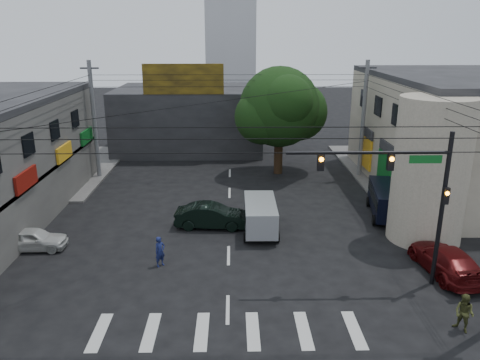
{
  "coord_description": "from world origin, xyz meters",
  "views": [
    {
      "loc": [
        0.24,
        -20.17,
        11.2
      ],
      "look_at": [
        0.63,
        4.0,
        3.52
      ],
      "focal_mm": 35.0,
      "sensor_mm": 36.0,
      "label": 1
    }
  ],
  "objects_px": {
    "utility_pole_far_left": "(94,121)",
    "dark_sedan": "(212,216)",
    "street_tree": "(280,107)",
    "traffic_officer": "(160,252)",
    "pedestrian_olive": "(464,313)",
    "utility_pole_far_right": "(363,120)",
    "navy_van": "(387,202)",
    "maroon_sedan": "(446,260)",
    "white_compact": "(33,239)",
    "traffic_gantry": "(407,185)",
    "silver_minivan": "(260,217)"
  },
  "relations": [
    {
      "from": "street_tree",
      "to": "pedestrian_olive",
      "type": "height_order",
      "value": "street_tree"
    },
    {
      "from": "traffic_officer",
      "to": "pedestrian_olive",
      "type": "height_order",
      "value": "pedestrian_olive"
    },
    {
      "from": "dark_sedan",
      "to": "traffic_officer",
      "type": "height_order",
      "value": "traffic_officer"
    },
    {
      "from": "maroon_sedan",
      "to": "pedestrian_olive",
      "type": "height_order",
      "value": "pedestrian_olive"
    },
    {
      "from": "utility_pole_far_right",
      "to": "white_compact",
      "type": "bearing_deg",
      "value": -148.08
    },
    {
      "from": "street_tree",
      "to": "utility_pole_far_left",
      "type": "relative_size",
      "value": 0.95
    },
    {
      "from": "utility_pole_far_left",
      "to": "white_compact",
      "type": "height_order",
      "value": "utility_pole_far_left"
    },
    {
      "from": "utility_pole_far_right",
      "to": "white_compact",
      "type": "distance_m",
      "value": 25.06
    },
    {
      "from": "utility_pole_far_left",
      "to": "maroon_sedan",
      "type": "distance_m",
      "value": 26.71
    },
    {
      "from": "navy_van",
      "to": "traffic_officer",
      "type": "height_order",
      "value": "navy_van"
    },
    {
      "from": "traffic_officer",
      "to": "street_tree",
      "type": "bearing_deg",
      "value": 21.4
    },
    {
      "from": "utility_pole_far_left",
      "to": "pedestrian_olive",
      "type": "distance_m",
      "value": 28.77
    },
    {
      "from": "street_tree",
      "to": "traffic_officer",
      "type": "bearing_deg",
      "value": -114.73
    },
    {
      "from": "dark_sedan",
      "to": "silver_minivan",
      "type": "distance_m",
      "value": 2.94
    },
    {
      "from": "white_compact",
      "to": "pedestrian_olive",
      "type": "xyz_separation_m",
      "value": [
        19.69,
        -7.54,
        0.19
      ]
    },
    {
      "from": "traffic_gantry",
      "to": "silver_minivan",
      "type": "height_order",
      "value": "traffic_gantry"
    },
    {
      "from": "maroon_sedan",
      "to": "silver_minivan",
      "type": "distance_m",
      "value": 10.07
    },
    {
      "from": "silver_minivan",
      "to": "maroon_sedan",
      "type": "bearing_deg",
      "value": -120.19
    },
    {
      "from": "silver_minivan",
      "to": "traffic_officer",
      "type": "xyz_separation_m",
      "value": [
        -5.23,
        -4.14,
        -0.13
      ]
    },
    {
      "from": "street_tree",
      "to": "maroon_sedan",
      "type": "xyz_separation_m",
      "value": [
        6.5,
        -17.03,
        -4.78
      ]
    },
    {
      "from": "traffic_gantry",
      "to": "white_compact",
      "type": "xyz_separation_m",
      "value": [
        -18.32,
        3.92,
        -4.23
      ]
    },
    {
      "from": "maroon_sedan",
      "to": "utility_pole_far_left",
      "type": "bearing_deg",
      "value": -43.66
    },
    {
      "from": "utility_pole_far_right",
      "to": "dark_sedan",
      "type": "distance_m",
      "value": 15.88
    },
    {
      "from": "white_compact",
      "to": "silver_minivan",
      "type": "bearing_deg",
      "value": -81.88
    },
    {
      "from": "utility_pole_far_left",
      "to": "street_tree",
      "type": "bearing_deg",
      "value": 3.95
    },
    {
      "from": "maroon_sedan",
      "to": "pedestrian_olive",
      "type": "bearing_deg",
      "value": 67.81
    },
    {
      "from": "utility_pole_far_left",
      "to": "dark_sedan",
      "type": "bearing_deg",
      "value": -47.15
    },
    {
      "from": "street_tree",
      "to": "utility_pole_far_right",
      "type": "distance_m",
      "value": 6.63
    },
    {
      "from": "white_compact",
      "to": "traffic_officer",
      "type": "relative_size",
      "value": 2.3
    },
    {
      "from": "utility_pole_far_left",
      "to": "pedestrian_olive",
      "type": "height_order",
      "value": "utility_pole_far_left"
    },
    {
      "from": "utility_pole_far_left",
      "to": "silver_minivan",
      "type": "relative_size",
      "value": 2.16
    },
    {
      "from": "utility_pole_far_left",
      "to": "maroon_sedan",
      "type": "relative_size",
      "value": 1.85
    },
    {
      "from": "utility_pole_far_right",
      "to": "maroon_sedan",
      "type": "relative_size",
      "value": 1.85
    },
    {
      "from": "utility_pole_far_left",
      "to": "navy_van",
      "type": "height_order",
      "value": "utility_pole_far_left"
    },
    {
      "from": "white_compact",
      "to": "traffic_officer",
      "type": "height_order",
      "value": "traffic_officer"
    },
    {
      "from": "utility_pole_far_right",
      "to": "silver_minivan",
      "type": "distance_m",
      "value": 14.42
    },
    {
      "from": "utility_pole_far_right",
      "to": "navy_van",
      "type": "distance_m",
      "value": 9.37
    },
    {
      "from": "traffic_gantry",
      "to": "dark_sedan",
      "type": "bearing_deg",
      "value": 142.51
    },
    {
      "from": "street_tree",
      "to": "utility_pole_far_right",
      "type": "bearing_deg",
      "value": -8.75
    },
    {
      "from": "utility_pole_far_right",
      "to": "maroon_sedan",
      "type": "xyz_separation_m",
      "value": [
        0.0,
        -16.03,
        -3.9
      ]
    },
    {
      "from": "dark_sedan",
      "to": "navy_van",
      "type": "height_order",
      "value": "navy_van"
    },
    {
      "from": "utility_pole_far_left",
      "to": "maroon_sedan",
      "type": "height_order",
      "value": "utility_pole_far_left"
    },
    {
      "from": "white_compact",
      "to": "traffic_officer",
      "type": "bearing_deg",
      "value": -107.36
    },
    {
      "from": "traffic_gantry",
      "to": "silver_minivan",
      "type": "distance_m",
      "value": 9.39
    },
    {
      "from": "pedestrian_olive",
      "to": "silver_minivan",
      "type": "bearing_deg",
      "value": -178.83
    },
    {
      "from": "street_tree",
      "to": "utility_pole_far_left",
      "type": "height_order",
      "value": "utility_pole_far_left"
    },
    {
      "from": "utility_pole_far_left",
      "to": "white_compact",
      "type": "bearing_deg",
      "value": -90.0
    },
    {
      "from": "street_tree",
      "to": "traffic_gantry",
      "type": "xyz_separation_m",
      "value": [
        3.82,
        -18.0,
        -0.64
      ]
    },
    {
      "from": "utility_pole_far_left",
      "to": "silver_minivan",
      "type": "xyz_separation_m",
      "value": [
        12.33,
        -10.92,
        -3.69
      ]
    },
    {
      "from": "dark_sedan",
      "to": "pedestrian_olive",
      "type": "xyz_separation_m",
      "value": [
        10.21,
        -10.4,
        0.07
      ]
    }
  ]
}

